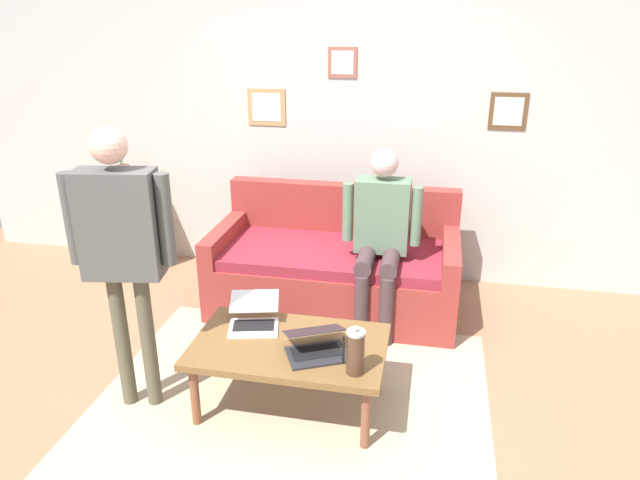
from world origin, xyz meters
name	(u,v)px	position (x,y,z in m)	size (l,w,h in m)	color
ground_plane	(295,432)	(0.00, 0.00, 0.00)	(7.68, 7.68, 0.00)	#916B4C
area_rug	(286,415)	(0.08, -0.12, 0.00)	(2.28, 2.18, 0.01)	tan
back_wall	(358,116)	(0.00, -2.20, 1.35)	(7.04, 0.11, 2.70)	beige
couch	(335,268)	(0.05, -1.50, 0.31)	(1.82, 0.90, 0.88)	maroon
coffee_table	(289,350)	(0.08, -0.22, 0.37)	(1.08, 0.66, 0.42)	brown
laptop_left	(316,346)	(-0.08, -0.16, 0.46)	(0.41, 0.40, 0.15)	#28282D
laptop_center	(254,318)	(0.34, -0.38, 0.46)	(0.36, 0.40, 0.14)	silver
french_press	(355,352)	(-0.32, -0.02, 0.54)	(0.12, 0.10, 0.27)	#4C3323
side_shelf	(131,228)	(1.95, -1.87, 0.36)	(0.42, 0.32, 0.73)	olive
flower_vase	(124,174)	(1.95, -1.87, 0.86)	(0.11, 0.11, 0.44)	brown
person_standing	(121,238)	(0.94, -0.08, 1.04)	(0.58, 0.25, 1.62)	brown
person_seated	(381,230)	(-0.31, -1.28, 0.73)	(0.55, 0.51, 1.28)	#463335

